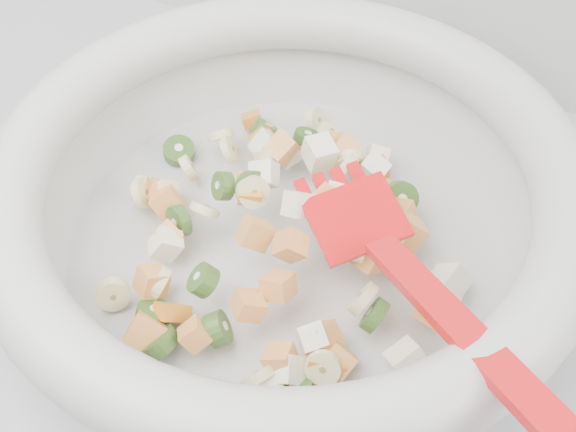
% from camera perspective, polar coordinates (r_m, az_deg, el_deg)
% --- Properties ---
extents(mixing_bowl, '(0.46, 0.44, 0.14)m').
position_cam_1_polar(mixing_bowl, '(0.53, 0.02, 1.15)').
color(mixing_bowl, beige).
rests_on(mixing_bowl, counter).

